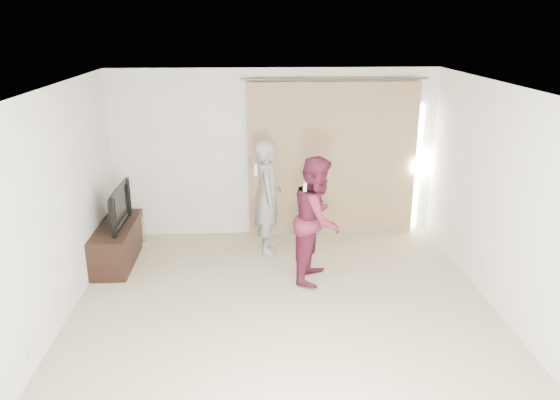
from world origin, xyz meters
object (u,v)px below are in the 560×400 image
Objects in this scene: tv_console at (117,243)px; person_woman at (317,219)px; person_man at (268,197)px; tv at (114,206)px.

tv_console is 2.89m from person_woman.
person_woman is (0.60, -0.93, -0.01)m from person_man.
person_woman is at bearing -57.15° from person_man.
person_man reaches higher than person_woman.
tv is at bearing 166.06° from person_woman.
person_man is (2.15, 0.25, 0.02)m from tv.
person_man is at bearing 6.56° from tv_console.
tv_console is 2.24m from person_man.
tv_console is at bearing -173.44° from person_man.
person_man is 1.01× the size of person_woman.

